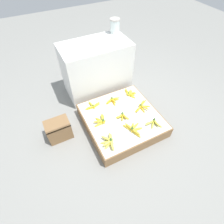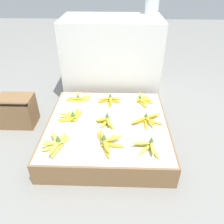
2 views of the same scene
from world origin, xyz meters
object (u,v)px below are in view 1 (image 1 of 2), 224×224
wooden_crate (59,130)px  banana_bunch_middle_midleft (123,116)px  banana_bunch_front_left (109,141)px  banana_bunch_middle_left (101,120)px  banana_bunch_back_midright (130,93)px  foam_tray_white (70,46)px  glass_jar (115,26)px  banana_bunch_back_left (93,106)px  banana_bunch_front_midright (154,123)px  banana_bunch_front_midleft (133,129)px  banana_bunch_middle_midright (142,106)px  banana_bunch_back_midleft (112,100)px

wooden_crate → banana_bunch_middle_midleft: 0.86m
banana_bunch_front_left → banana_bunch_middle_left: 0.34m
banana_bunch_back_midright → foam_tray_white: (-0.63, 0.61, 0.63)m
wooden_crate → glass_jar: size_ratio=1.48×
banana_bunch_middle_left → banana_bunch_back_left: banana_bunch_middle_left is taller
banana_bunch_front_midright → foam_tray_white: size_ratio=0.88×
banana_bunch_front_midright → banana_bunch_front_midleft: bearing=172.6°
banana_bunch_back_midright → banana_bunch_front_left: bearing=-136.3°
banana_bunch_middle_midright → glass_jar: glass_jar is taller
banana_bunch_middle_left → banana_bunch_back_left: size_ratio=0.80×
banana_bunch_front_midleft → banana_bunch_back_midleft: banana_bunch_front_midleft is taller
banana_bunch_middle_midright → foam_tray_white: foam_tray_white is taller
banana_bunch_front_midleft → banana_bunch_middle_midleft: (-0.02, 0.25, -0.00)m
banana_bunch_middle_left → glass_jar: size_ratio=0.96×
wooden_crate → banana_bunch_middle_midright: 1.18m
banana_bunch_back_left → banana_bunch_middle_left: bearing=-90.9°
banana_bunch_front_left → banana_bunch_middle_midleft: (0.34, 0.28, -0.00)m
banana_bunch_front_midleft → foam_tray_white: size_ratio=1.30×
banana_bunch_front_left → banana_bunch_middle_midleft: banana_bunch_front_left is taller
banana_bunch_middle_left → glass_jar: 1.42m
banana_bunch_middle_midleft → banana_bunch_back_left: banana_bunch_middle_midleft is taller
wooden_crate → banana_bunch_back_midright: 1.16m
banana_bunch_back_left → glass_jar: size_ratio=1.20×
foam_tray_white → banana_bunch_middle_left: bearing=-88.5°
banana_bunch_middle_left → banana_bunch_back_midleft: banana_bunch_middle_left is taller
banana_bunch_front_left → foam_tray_white: foam_tray_white is taller
banana_bunch_middle_left → banana_bunch_back_midleft: bearing=41.8°
banana_bunch_front_midleft → banana_bunch_front_midright: bearing=-7.4°
banana_bunch_back_left → banana_bunch_back_midright: size_ratio=1.02×
banana_bunch_back_midleft → foam_tray_white: size_ratio=1.14×
banana_bunch_front_left → banana_bunch_front_midleft: bearing=5.1°
banana_bunch_back_midleft → foam_tray_white: (-0.33, 0.62, 0.62)m
banana_bunch_back_midleft → banana_bunch_front_left: bearing=-119.9°
banana_bunch_middle_midleft → banana_bunch_back_left: bearing=127.9°
banana_bunch_back_midright → banana_bunch_front_midright: bearing=-91.4°
banana_bunch_back_left → banana_bunch_back_midleft: banana_bunch_back_midleft is taller
banana_bunch_back_midleft → banana_bunch_back_midright: banana_bunch_back_midleft is taller
banana_bunch_front_left → banana_bunch_front_midright: banana_bunch_front_left is taller
banana_bunch_front_midleft → banana_bunch_front_midright: banana_bunch_front_midleft is taller
banana_bunch_middle_left → banana_bunch_middle_midright: banana_bunch_middle_left is taller
banana_bunch_back_midleft → glass_jar: size_ratio=1.18×
banana_bunch_back_left → banana_bunch_back_midright: bearing=-1.3°
foam_tray_white → glass_jar: bearing=7.6°
wooden_crate → banana_bunch_front_midright: wooden_crate is taller
banana_bunch_middle_midleft → banana_bunch_middle_midright: (0.33, 0.04, -0.01)m
banana_bunch_back_midright → wooden_crate: bearing=-173.9°
banana_bunch_front_midleft → foam_tray_white: foam_tray_white is taller
banana_bunch_front_left → banana_bunch_middle_midleft: size_ratio=1.52×
banana_bunch_front_midleft → banana_bunch_back_midright: (0.30, 0.60, -0.01)m
banana_bunch_front_midright → banana_bunch_middle_midright: banana_bunch_front_midright is taller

